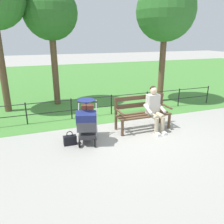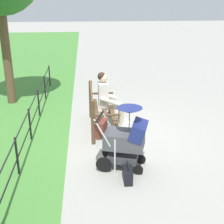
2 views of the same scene
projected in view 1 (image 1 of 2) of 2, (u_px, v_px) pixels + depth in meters
ground_plane at (130, 131)px, 6.50m from camera, size 60.00×60.00×0.00m
grass_lawn at (73, 79)px, 14.32m from camera, size 40.00×16.00×0.01m
park_bench at (142, 111)px, 6.57m from camera, size 1.60×0.61×0.96m
person_on_bench at (155, 107)px, 6.41m from camera, size 0.53×0.74×1.28m
stroller at (87, 120)px, 5.65m from camera, size 0.73×0.98×1.15m
handbag at (70, 140)px, 5.65m from camera, size 0.32×0.14×0.37m
park_fence at (119, 102)px, 7.88m from camera, size 8.37×0.04×0.70m
tree_near_bench at (166, 12)px, 8.45m from camera, size 2.25×2.25×4.63m
tree_behind_fence at (50, 14)px, 8.06m from camera, size 1.95×1.95×4.39m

